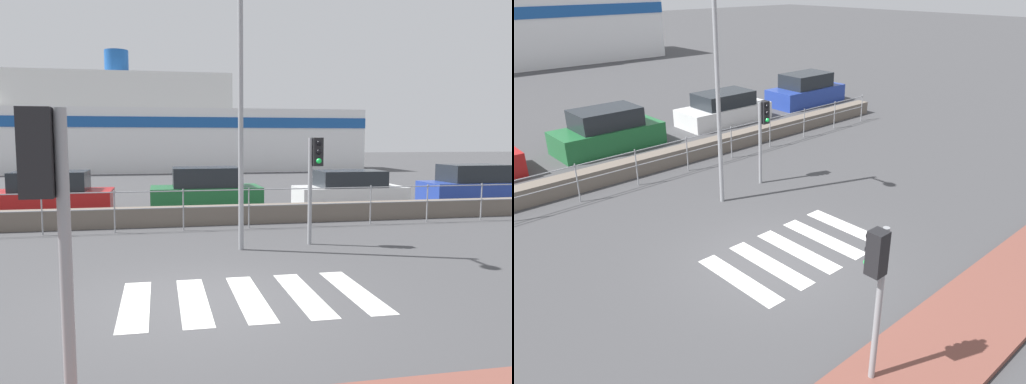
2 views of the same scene
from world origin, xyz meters
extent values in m
plane|color=#424244|center=(0.00, 0.00, 0.00)|extent=(160.00, 160.00, 0.00)
cube|color=silver|center=(-1.05, 0.00, 0.00)|extent=(0.45, 2.40, 0.01)
cube|color=silver|center=(-0.15, 0.00, 0.00)|extent=(0.45, 2.40, 0.01)
cube|color=silver|center=(0.75, 0.00, 0.00)|extent=(0.45, 2.40, 0.01)
cube|color=silver|center=(1.65, 0.00, 0.00)|extent=(0.45, 2.40, 0.01)
cube|color=silver|center=(2.55, 0.00, 0.00)|extent=(0.45, 2.40, 0.01)
cube|color=#6B6056|center=(0.00, 7.09, 0.27)|extent=(24.83, 0.55, 0.55)
cylinder|color=gray|center=(0.00, 6.22, 1.11)|extent=(22.35, 0.03, 0.03)
cylinder|color=gray|center=(0.00, 6.22, 0.64)|extent=(22.35, 0.03, 0.03)
cylinder|color=gray|center=(-3.72, 6.22, 0.58)|extent=(0.04, 0.04, 1.17)
cylinder|color=gray|center=(-1.86, 6.22, 0.58)|extent=(0.04, 0.04, 1.17)
cylinder|color=gray|center=(0.00, 6.22, 0.58)|extent=(0.04, 0.04, 1.17)
cylinder|color=gray|center=(1.86, 6.22, 0.58)|extent=(0.04, 0.04, 1.17)
cylinder|color=gray|center=(3.72, 6.22, 0.58)|extent=(0.04, 0.04, 1.17)
cylinder|color=gray|center=(5.59, 6.22, 0.58)|extent=(0.04, 0.04, 1.17)
cylinder|color=gray|center=(7.45, 6.22, 0.58)|extent=(0.04, 0.04, 1.17)
cylinder|color=gray|center=(9.31, 6.22, 0.58)|extent=(0.04, 0.04, 1.17)
cylinder|color=gray|center=(-1.37, -3.71, 1.40)|extent=(0.10, 0.10, 2.79)
cube|color=black|center=(-1.54, -3.71, 2.45)|extent=(0.24, 0.24, 0.68)
sphere|color=black|center=(-1.54, -3.57, 2.67)|extent=(0.13, 0.13, 0.13)
sphere|color=black|center=(-1.54, -3.57, 2.45)|extent=(0.13, 0.13, 0.13)
sphere|color=#19D84C|center=(-1.54, -3.57, 2.24)|extent=(0.13, 0.13, 0.13)
cylinder|color=gray|center=(2.92, 3.77, 1.29)|extent=(0.10, 0.10, 2.58)
cube|color=black|center=(3.09, 3.77, 2.24)|extent=(0.24, 0.24, 0.68)
sphere|color=black|center=(3.09, 3.63, 2.46)|extent=(0.13, 0.13, 0.13)
sphere|color=black|center=(3.09, 3.63, 2.24)|extent=(0.13, 0.13, 0.13)
sphere|color=#19D84C|center=(3.09, 3.63, 2.03)|extent=(0.13, 0.13, 0.13)
cylinder|color=gray|center=(1.19, 3.49, 3.00)|extent=(0.12, 0.12, 6.00)
cube|color=white|center=(0.00, 32.56, 2.41)|extent=(30.68, 6.25, 4.82)
cube|color=white|center=(-3.68, 32.56, 6.14)|extent=(17.18, 5.00, 2.65)
cube|color=#194C99|center=(0.00, 29.42, 3.76)|extent=(30.68, 0.08, 0.77)
cylinder|color=#194C99|center=(-3.68, 32.56, 8.37)|extent=(1.80, 1.80, 1.80)
cube|color=#B21919|center=(-4.28, 10.21, 0.40)|extent=(4.05, 1.83, 0.80)
cube|color=#1E2328|center=(-4.28, 10.21, 1.13)|extent=(2.43, 1.61, 0.65)
cube|color=#1E6633|center=(1.01, 10.21, 0.42)|extent=(3.93, 1.80, 0.84)
cube|color=#1E2328|center=(1.01, 10.21, 1.19)|extent=(2.36, 1.59, 0.69)
cube|color=silver|center=(6.50, 10.21, 0.37)|extent=(4.13, 1.79, 0.74)
cube|color=#1E2328|center=(6.50, 10.21, 1.05)|extent=(2.48, 1.58, 0.61)
cube|color=#233D9E|center=(11.75, 10.21, 0.42)|extent=(4.04, 1.81, 0.84)
cube|color=#1E2328|center=(11.75, 10.21, 1.19)|extent=(2.42, 1.59, 0.69)
camera|label=1|loc=(-0.64, -7.71, 2.56)|focal=35.00mm
camera|label=2|loc=(-6.72, -7.13, 6.00)|focal=35.00mm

